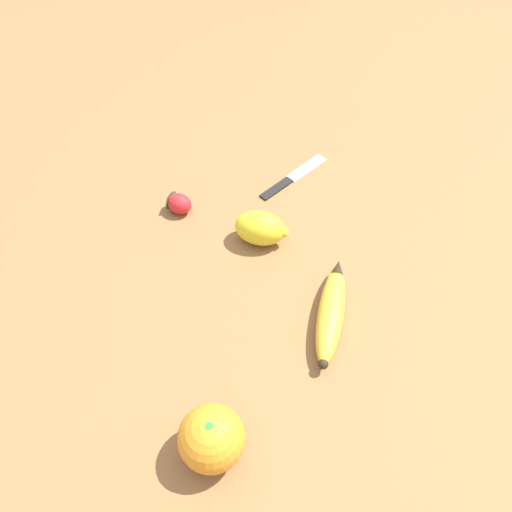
{
  "coord_description": "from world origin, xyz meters",
  "views": [
    {
      "loc": [
        0.27,
        0.46,
        0.63
      ],
      "look_at": [
        0.07,
        0.0,
        0.03
      ],
      "focal_mm": 35.0,
      "sensor_mm": 36.0,
      "label": 1
    }
  ],
  "objects": [
    {
      "name": "orange",
      "position": [
        0.23,
        0.25,
        0.04
      ],
      "size": [
        0.08,
        0.08,
        0.08
      ],
      "color": "orange",
      "rests_on": "ground_plane"
    },
    {
      "name": "lemon",
      "position": [
        0.04,
        -0.04,
        0.03
      ],
      "size": [
        0.1,
        0.1,
        0.06
      ],
      "rotation": [
        0.0,
        0.0,
        2.49
      ],
      "color": "yellow",
      "rests_on": "ground_plane"
    },
    {
      "name": "ground_plane",
      "position": [
        0.0,
        0.0,
        0.0
      ],
      "size": [
        3.0,
        3.0,
        0.0
      ],
      "primitive_type": "plane",
      "color": "olive"
    },
    {
      "name": "banana",
      "position": [
        0.01,
        0.14,
        0.02
      ],
      "size": [
        0.13,
        0.16,
        0.04
      ],
      "rotation": [
        0.0,
        0.0,
        4.08
      ],
      "color": "gold",
      "rests_on": "ground_plane"
    },
    {
      "name": "strawberry",
      "position": [
        0.15,
        -0.17,
        0.02
      ],
      "size": [
        0.06,
        0.06,
        0.04
      ],
      "rotation": [
        0.0,
        0.0,
        5.38
      ],
      "color": "red",
      "rests_on": "ground_plane"
    },
    {
      "name": "paring_knife",
      "position": [
        -0.07,
        -0.16,
        0.0
      ],
      "size": [
        0.16,
        0.08,
        0.01
      ],
      "rotation": [
        0.0,
        0.0,
        1.94
      ],
      "color": "silver",
      "rests_on": "ground_plane"
    }
  ]
}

